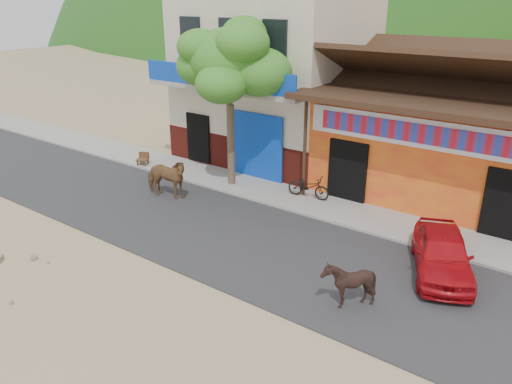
# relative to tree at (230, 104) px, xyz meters

# --- Properties ---
(ground) EXTENTS (120.00, 120.00, 0.00)m
(ground) POSITION_rel_tree_xyz_m (4.60, -5.80, -3.12)
(ground) COLOR #9E825B
(ground) RESTS_ON ground
(road) EXTENTS (60.00, 5.00, 0.04)m
(road) POSITION_rel_tree_xyz_m (4.60, -3.30, -3.10)
(road) COLOR #28282B
(road) RESTS_ON ground
(sidewalk) EXTENTS (60.00, 2.00, 0.12)m
(sidewalk) POSITION_rel_tree_xyz_m (4.60, 0.20, -3.06)
(sidewalk) COLOR gray
(sidewalk) RESTS_ON ground
(dance_club) EXTENTS (8.00, 6.00, 3.60)m
(dance_club) POSITION_rel_tree_xyz_m (6.60, 4.20, -1.32)
(dance_club) COLOR orange
(dance_club) RESTS_ON ground
(cafe_building) EXTENTS (7.00, 6.00, 7.00)m
(cafe_building) POSITION_rel_tree_xyz_m (-0.90, 4.20, 0.38)
(cafe_building) COLOR beige
(cafe_building) RESTS_ON ground
(tree) EXTENTS (3.00, 3.00, 6.00)m
(tree) POSITION_rel_tree_xyz_m (0.00, 0.00, 0.00)
(tree) COLOR #2D721E
(tree) RESTS_ON sidewalk
(cow_tan) EXTENTS (1.88, 1.20, 1.47)m
(cow_tan) POSITION_rel_tree_xyz_m (-1.07, -2.34, -2.34)
(cow_tan) COLOR brown
(cow_tan) RESTS_ON road
(cow_dark) EXTENTS (1.14, 1.03, 1.17)m
(cow_dark) POSITION_rel_tree_xyz_m (7.14, -4.55, -2.50)
(cow_dark) COLOR black
(cow_dark) RESTS_ON road
(red_car) EXTENTS (2.58, 3.63, 1.15)m
(red_car) POSITION_rel_tree_xyz_m (8.40, -1.77, -2.51)
(red_car) COLOR #B80D15
(red_car) RESTS_ON road
(scooter) EXTENTS (1.60, 0.71, 0.81)m
(scooter) POSITION_rel_tree_xyz_m (3.08, 0.48, -2.59)
(scooter) COLOR black
(scooter) RESTS_ON sidewalk
(cafe_chair_left) EXTENTS (0.44, 0.44, 0.79)m
(cafe_chair_left) POSITION_rel_tree_xyz_m (-4.40, -0.50, -2.60)
(cafe_chair_left) COLOR #522A1B
(cafe_chair_left) RESTS_ON sidewalk
(cafe_chair_right) EXTENTS (0.59, 0.59, 0.94)m
(cafe_chair_right) POSITION_rel_tree_xyz_m (-4.40, -0.50, -2.53)
(cafe_chair_right) COLOR #492E18
(cafe_chair_right) RESTS_ON sidewalk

